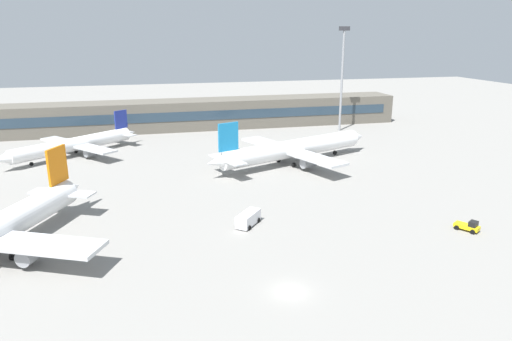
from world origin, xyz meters
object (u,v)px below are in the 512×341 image
(airplane_far, at_px, (73,145))
(service_van_white, at_px, (248,218))
(floodlight_tower_west, at_px, (342,73))
(baggage_tug_yellow, at_px, (468,226))
(airplane_mid, at_px, (294,148))

(airplane_far, xyz_separation_m, service_van_white, (32.04, -52.37, -1.77))
(service_van_white, height_order, floodlight_tower_west, floodlight_tower_west)
(airplane_far, bearing_deg, service_van_white, -58.55)
(baggage_tug_yellow, bearing_deg, floodlight_tower_west, 80.89)
(floodlight_tower_west, bearing_deg, airplane_far, -169.90)
(airplane_far, relative_size, service_van_white, 5.90)
(airplane_far, bearing_deg, floodlight_tower_west, 10.10)
(airplane_mid, xyz_separation_m, baggage_tug_yellow, (13.56, -43.53, -2.71))
(service_van_white, distance_m, floodlight_tower_west, 81.31)
(baggage_tug_yellow, height_order, service_van_white, service_van_white)
(airplane_mid, relative_size, floodlight_tower_west, 1.43)
(airplane_far, distance_m, baggage_tug_yellow, 89.88)
(airplane_mid, bearing_deg, floodlight_tower_west, 51.85)
(floodlight_tower_west, bearing_deg, airplane_mid, -128.15)
(airplane_mid, height_order, service_van_white, airplane_mid)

